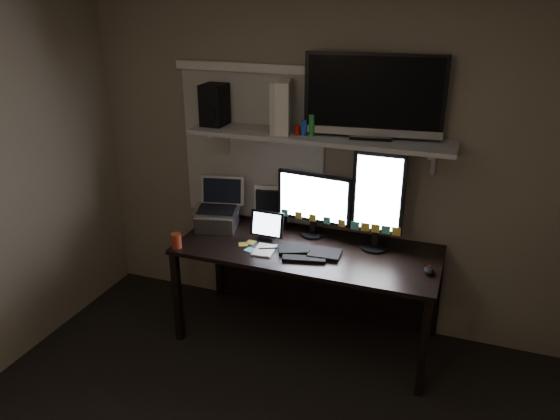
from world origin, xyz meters
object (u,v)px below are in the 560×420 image
at_px(keyboard, 309,251).
at_px(mouse, 429,270).
at_px(cup, 176,241).
at_px(monitor_portrait, 378,201).
at_px(speaker, 215,105).
at_px(game_console, 284,106).
at_px(desk, 312,263).
at_px(tv, 374,97).
at_px(tablet, 267,225).
at_px(monitor_landscape, 314,204).
at_px(laptop, 216,206).

distance_m(keyboard, mouse, 0.79).
height_order(keyboard, cup, cup).
relative_size(monitor_portrait, speaker, 2.41).
relative_size(keyboard, game_console, 1.27).
xyz_separation_m(desk, cup, (-0.85, -0.43, 0.23)).
xyz_separation_m(keyboard, speaker, (-0.82, 0.30, 0.88)).
bearing_deg(speaker, monitor_portrait, -3.64).
bearing_deg(tv, speaker, 174.89).
xyz_separation_m(game_console, speaker, (-0.53, 0.00, -0.03)).
distance_m(keyboard, tablet, 0.38).
height_order(monitor_landscape, game_console, game_console).
height_order(monitor_portrait, game_console, game_console).
bearing_deg(desk, monitor_portrait, 4.59).
distance_m(game_console, speaker, 0.53).
xyz_separation_m(cup, speaker, (0.07, 0.53, 0.84)).
bearing_deg(tv, game_console, 176.17).
bearing_deg(laptop, monitor_landscape, -1.76).
distance_m(desk, speaker, 1.33).
height_order(keyboard, tablet, tablet).
xyz_separation_m(tv, speaker, (-1.13, -0.02, -0.12)).
relative_size(keyboard, speaker, 1.51).
bearing_deg(speaker, tablet, -22.01).
bearing_deg(keyboard, cup, -178.17).
bearing_deg(game_console, monitor_portrait, -19.31).
bearing_deg(tablet, monitor_portrait, 9.74).
bearing_deg(monitor_portrait, laptop, -176.15).
distance_m(mouse, cup, 1.69).
relative_size(monitor_portrait, keyboard, 1.59).
bearing_deg(desk, game_console, 158.36).
bearing_deg(tv, cup, -161.43).
relative_size(mouse, cup, 0.96).
height_order(desk, laptop, laptop).
height_order(monitor_landscape, monitor_portrait, monitor_portrait).
xyz_separation_m(mouse, speaker, (-1.61, 0.30, 0.88)).
height_order(desk, tv, tv).
height_order(tablet, cup, tablet).
relative_size(mouse, laptop, 0.27).
relative_size(mouse, game_console, 0.29).
height_order(desk, monitor_landscape, monitor_landscape).
relative_size(keyboard, tablet, 1.80).
bearing_deg(monitor_landscape, cup, -142.13).
bearing_deg(monitor_landscape, monitor_portrait, -1.31).
bearing_deg(speaker, mouse, -11.06).
distance_m(monitor_landscape, tv, 0.86).
height_order(tv, speaker, tv).
distance_m(desk, monitor_portrait, 0.68).
bearing_deg(cup, game_console, 41.57).
distance_m(desk, laptop, 0.81).
height_order(keyboard, tv, tv).
bearing_deg(desk, mouse, -13.58).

